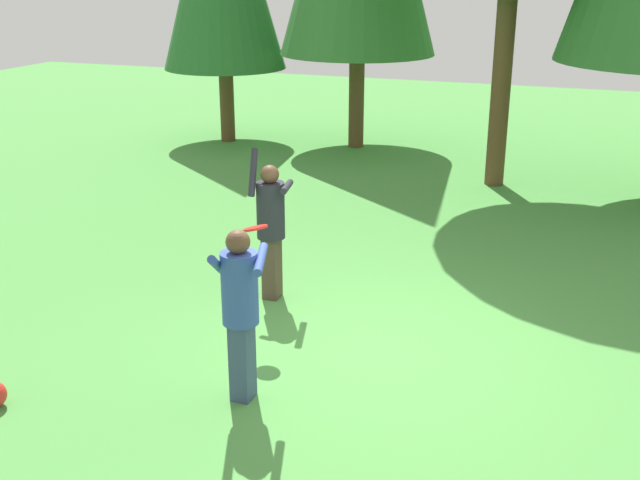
{
  "coord_description": "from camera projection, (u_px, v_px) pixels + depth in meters",
  "views": [
    {
      "loc": [
        2.09,
        -7.23,
        3.95
      ],
      "look_at": [
        -0.74,
        0.39,
        1.05
      ],
      "focal_mm": 44.08,
      "sensor_mm": 36.0,
      "label": 1
    }
  ],
  "objects": [
    {
      "name": "ground_plane",
      "position": [
        372.0,
        352.0,
        8.4
      ],
      "size": [
        40.0,
        40.0,
        0.0
      ],
      "primitive_type": "plane",
      "color": "#4C9342"
    },
    {
      "name": "frisbee",
      "position": [
        255.0,
        228.0,
        8.39
      ],
      "size": [
        0.35,
        0.36,
        0.1
      ],
      "color": "red"
    },
    {
      "name": "person_thrower",
      "position": [
        271.0,
        220.0,
        9.43
      ],
      "size": [
        0.59,
        0.59,
        1.87
      ],
      "rotation": [
        0.0,
        0.0,
        -1.32
      ],
      "color": "#4C382D",
      "rests_on": "ground_plane"
    },
    {
      "name": "person_catcher",
      "position": [
        240.0,
        301.0,
        7.18
      ],
      "size": [
        0.64,
        0.69,
        1.7
      ],
      "rotation": [
        0.0,
        0.0,
        1.9
      ],
      "color": "#38476B",
      "rests_on": "ground_plane"
    }
  ]
}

